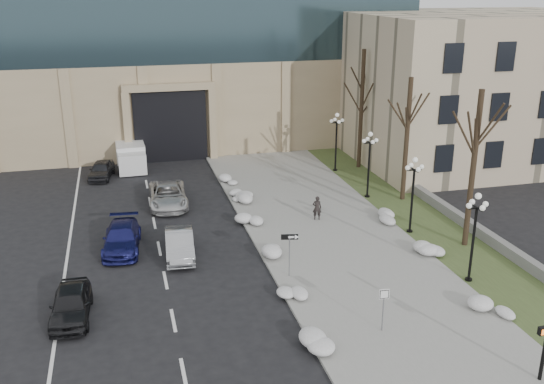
{
  "coord_description": "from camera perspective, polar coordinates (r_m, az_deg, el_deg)",
  "views": [
    {
      "loc": [
        -8.13,
        -18.04,
        14.28
      ],
      "look_at": [
        -0.36,
        12.13,
        3.5
      ],
      "focal_mm": 40.0,
      "sensor_mm": 36.0,
      "label": 1
    }
  ],
  "objects": [
    {
      "name": "snow_clump_g",
      "position": [
        45.32,
        -4.32,
        1.06
      ],
      "size": [
        1.1,
        1.6,
        0.36
      ],
      "primitive_type": "ellipsoid",
      "color": "silver",
      "rests_on": "sidewalk"
    },
    {
      "name": "pedestrian",
      "position": [
        38.17,
        4.26,
        -1.5
      ],
      "size": [
        0.63,
        0.49,
        1.55
      ],
      "primitive_type": "imported",
      "rotation": [
        0.0,
        0.0,
        2.92
      ],
      "color": "black",
      "rests_on": "sidewalk"
    },
    {
      "name": "snow_clump_d",
      "position": [
        33.52,
        -0.24,
        -5.57
      ],
      "size": [
        1.1,
        1.6,
        0.36
      ],
      "primitive_type": "ellipsoid",
      "color": "silver",
      "rests_on": "sidewalk"
    },
    {
      "name": "tree_far",
      "position": [
        48.51,
        8.48,
        9.23
      ],
      "size": [
        3.2,
        3.2,
        9.5
      ],
      "color": "black",
      "rests_on": "ground"
    },
    {
      "name": "tree_near",
      "position": [
        34.71,
        18.6,
        3.98
      ],
      "size": [
        3.2,
        3.2,
        9.0
      ],
      "color": "black",
      "rests_on": "ground"
    },
    {
      "name": "car_b",
      "position": [
        33.72,
        -8.7,
        -4.88
      ],
      "size": [
        1.8,
        4.41,
        1.42
      ],
      "primitive_type": "imported",
      "rotation": [
        0.0,
        0.0,
        -0.07
      ],
      "color": "#96999D",
      "rests_on": "ground"
    },
    {
      "name": "stone_wall",
      "position": [
        41.93,
        15.22,
        -1.02
      ],
      "size": [
        0.5,
        30.0,
        0.7
      ],
      "primitive_type": "cube",
      "color": "gray",
      "rests_on": "ground"
    },
    {
      "name": "snow_clump_k",
      "position": [
        38.72,
        10.64,
        -2.43
      ],
      "size": [
        1.1,
        1.6,
        0.36
      ],
      "primitive_type": "ellipsoid",
      "color": "silver",
      "rests_on": "sidewalk"
    },
    {
      "name": "grass_strip",
      "position": [
        39.47,
        14.04,
        -2.65
      ],
      "size": [
        4.0,
        40.0,
        0.1
      ],
      "primitive_type": "cube",
      "color": "#3C4B25",
      "rests_on": "ground"
    },
    {
      "name": "snow_clump_e",
      "position": [
        37.64,
        -2.05,
        -2.74
      ],
      "size": [
        1.1,
        1.6,
        0.36
      ],
      "primitive_type": "ellipsoid",
      "color": "silver",
      "rests_on": "sidewalk"
    },
    {
      "name": "ground",
      "position": [
        24.4,
        8.31,
        -16.96
      ],
      "size": [
        160.0,
        160.0,
        0.0
      ],
      "primitive_type": "plane",
      "color": "black",
      "rests_on": "ground"
    },
    {
      "name": "lamppost_b",
      "position": [
        36.45,
        13.15,
        0.66
      ],
      "size": [
        1.18,
        1.18,
        4.76
      ],
      "color": "black",
      "rests_on": "ground"
    },
    {
      "name": "snow_clump_j",
      "position": [
        39.59,
        10.39,
        -1.93
      ],
      "size": [
        1.1,
        1.6,
        0.36
      ],
      "primitive_type": "ellipsoid",
      "color": "silver",
      "rests_on": "sidewalk"
    },
    {
      "name": "lamppost_d",
      "position": [
        47.87,
        6.08,
        5.43
      ],
      "size": [
        1.18,
        1.18,
        4.76
      ],
      "color": "black",
      "rests_on": "ground"
    },
    {
      "name": "snow_clump_b",
      "position": [
        25.75,
        4.65,
        -13.87
      ],
      "size": [
        1.1,
        1.6,
        0.36
      ],
      "primitive_type": "ellipsoid",
      "color": "silver",
      "rests_on": "sidewalk"
    },
    {
      "name": "car_a",
      "position": [
        28.93,
        -18.41,
        -9.96
      ],
      "size": [
        1.87,
        4.24,
        1.42
      ],
      "primitive_type": "imported",
      "rotation": [
        0.0,
        0.0,
        -0.05
      ],
      "color": "black",
      "rests_on": "ground"
    },
    {
      "name": "snow_clump_h",
      "position": [
        29.65,
        20.07,
        -10.32
      ],
      "size": [
        1.1,
        1.6,
        0.36
      ],
      "primitive_type": "ellipsoid",
      "color": "silver",
      "rests_on": "sidewalk"
    },
    {
      "name": "snow_clump_f",
      "position": [
        41.45,
        -2.79,
        -0.66
      ],
      "size": [
        1.1,
        1.6,
        0.36
      ],
      "primitive_type": "ellipsoid",
      "color": "silver",
      "rests_on": "sidewalk"
    },
    {
      "name": "car_e",
      "position": [
        48.45,
        -15.76,
        2.02
      ],
      "size": [
        2.29,
        4.12,
        1.33
      ],
      "primitive_type": "imported",
      "rotation": [
        0.0,
        0.0,
        -0.19
      ],
      "color": "#28292D",
      "rests_on": "ground"
    },
    {
      "name": "snow_clump_i",
      "position": [
        34.58,
        14.5,
        -5.42
      ],
      "size": [
        1.1,
        1.6,
        0.36
      ],
      "primitive_type": "ellipsoid",
      "color": "silver",
      "rests_on": "sidewalk"
    },
    {
      "name": "car_c",
      "position": [
        35.17,
        -13.95,
        -4.23
      ],
      "size": [
        2.42,
        5.0,
        1.4
      ],
      "primitive_type": "imported",
      "rotation": [
        0.0,
        0.0,
        -0.1
      ],
      "color": "navy",
      "rests_on": "ground"
    },
    {
      "name": "car_d",
      "position": [
        41.42,
        -9.77,
        -0.29
      ],
      "size": [
        2.65,
        5.4,
        1.48
      ],
      "primitive_type": "imported",
      "rotation": [
        0.0,
        0.0,
        -0.04
      ],
      "color": "#BEBEBE",
      "rests_on": "ground"
    },
    {
      "name": "snow_clump_l",
      "position": [
        42.6,
        -3.38,
        -0.11
      ],
      "size": [
        1.1,
        1.6,
        0.36
      ],
      "primitive_type": "ellipsoid",
      "color": "silver",
      "rests_on": "sidewalk"
    },
    {
      "name": "lamppost_c",
      "position": [
        42.04,
        9.15,
        3.38
      ],
      "size": [
        1.18,
        1.18,
        4.76
      ],
      "color": "black",
      "rests_on": "ground"
    },
    {
      "name": "snow_clump_c",
      "position": [
        29.35,
        1.76,
        -9.37
      ],
      "size": [
        1.1,
        1.6,
        0.36
      ],
      "primitive_type": "ellipsoid",
      "color": "silver",
      "rests_on": "sidewalk"
    },
    {
      "name": "tree_mid",
      "position": [
        41.51,
        12.68,
        6.41
      ],
      "size": [
        3.2,
        3.2,
        8.5
      ],
      "color": "black",
      "rests_on": "ground"
    },
    {
      "name": "box_truck",
      "position": [
        51.03,
        -13.18,
        3.46
      ],
      "size": [
        2.38,
        6.39,
        2.01
      ],
      "rotation": [
        0.0,
        0.0,
        0.02
      ],
      "color": "silver",
      "rests_on": "ground"
    },
    {
      "name": "one_way_sign",
      "position": [
        30.44,
        1.94,
        -4.73
      ],
      "size": [
        0.9,
        0.34,
        2.42
      ],
      "rotation": [
        0.0,
        0.0,
        -0.2
      ],
      "color": "slate",
      "rests_on": "ground"
    },
    {
      "name": "classical_building",
      "position": [
        55.63,
        18.82,
        9.52
      ],
      "size": [
        22.0,
        18.12,
        12.0
      ],
      "color": "tan",
      "rests_on": "ground"
    },
    {
      "name": "keep_sign",
      "position": [
        26.44,
        10.47,
        -10.06
      ],
      "size": [
        0.45,
        0.09,
        2.1
      ],
      "rotation": [
        0.0,
        0.0,
        -0.1
      ],
      "color": "slate",
      "rests_on": "ground"
    },
    {
      "name": "sidewalk",
      "position": [
        36.94,
        5.09,
        -3.64
      ],
      "size": [
        9.0,
        40.0,
        0.12
      ],
      "primitive_type": "cube",
      "color": "gray",
      "rests_on": "ground"
    },
    {
      "name": "lamppost_a",
      "position": [
        31.2,
        18.55,
        -3.01
      ],
      "size": [
        1.18,
        1.18,
        4.76
      ],
      "color": "black",
      "rests_on": "ground"
    },
    {
      "name": "curb",
      "position": [
        35.77,
        -1.75,
        -4.33
      ],
      "size": [
        0.3,
        40.0,
        0.14
      ],
      "primitive_type": "cube",
      "color": "gray",
      "rests_on": "ground"
    }
  ]
}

